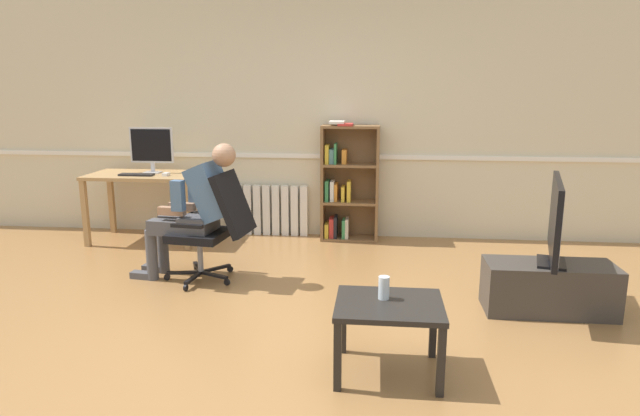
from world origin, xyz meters
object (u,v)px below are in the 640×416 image
object	(u,v)px
coffee_table	(389,313)
drinking_glass	(384,288)
imac_monitor	(152,147)
computer_mouse	(166,174)
person_seated	(195,208)
tv_screen	(555,220)
computer_desk	(145,183)
radiator	(267,210)
bookshelf	(346,185)
tv_stand	(549,288)
keyboard	(137,175)
office_chair	(215,223)

from	to	relation	value
coffee_table	drinking_glass	world-z (taller)	drinking_glass
imac_monitor	computer_mouse	bearing A→B (deg)	-41.29
person_seated	coffee_table	world-z (taller)	person_seated
computer_mouse	coffee_table	xyz separation A→B (m)	(2.34, -2.57, -0.39)
tv_screen	coffee_table	world-z (taller)	tv_screen
person_seated	imac_monitor	bearing A→B (deg)	-137.58
computer_desk	coffee_table	size ratio (longest dim) A/B	1.89
radiator	drinking_glass	size ratio (longest dim) A/B	6.90
bookshelf	tv_stand	bearing A→B (deg)	-49.16
keyboard	person_seated	distance (m)	1.45
computer_desk	office_chair	distance (m)	1.67
computer_desk	tv_stand	size ratio (longest dim) A/B	1.25
bookshelf	person_seated	bearing A→B (deg)	-129.74
radiator	person_seated	size ratio (longest dim) A/B	0.78
computer_desk	drinking_glass	xyz separation A→B (m)	(2.60, -2.63, -0.13)
computer_mouse	office_chair	size ratio (longest dim) A/B	0.10
computer_desk	office_chair	bearing A→B (deg)	-46.77
computer_desk	keyboard	world-z (taller)	keyboard
computer_mouse	drinking_glass	distance (m)	3.42
computer_desk	bookshelf	bearing A→B (deg)	7.54
person_seated	bookshelf	bearing A→B (deg)	147.50
computer_desk	radiator	xyz separation A→B (m)	(1.28, 0.39, -0.36)
computer_mouse	radiator	size ratio (longest dim) A/B	0.10
keyboard	bookshelf	bearing A→B (deg)	10.96
coffee_table	keyboard	bearing A→B (deg)	136.21
keyboard	drinking_glass	world-z (taller)	keyboard
office_chair	drinking_glass	distance (m)	2.03
person_seated	drinking_glass	bearing A→B (deg)	55.88
tv_stand	tv_screen	bearing A→B (deg)	-14.54
keyboard	radiator	xyz separation A→B (m)	(1.30, 0.53, -0.48)
tv_stand	drinking_glass	world-z (taller)	drinking_glass
tv_stand	radiator	bearing A→B (deg)	141.99
radiator	drinking_glass	distance (m)	3.31
computer_desk	keyboard	bearing A→B (deg)	-100.59
tv_screen	bookshelf	bearing A→B (deg)	55.40
tv_screen	coffee_table	bearing A→B (deg)	145.28
coffee_table	computer_desk	bearing A→B (deg)	134.39
radiator	computer_mouse	bearing A→B (deg)	-152.54
office_chair	coffee_table	world-z (taller)	office_chair
radiator	tv_stand	size ratio (longest dim) A/B	1.00
imac_monitor	tv_screen	size ratio (longest dim) A/B	0.53
drinking_glass	radiator	bearing A→B (deg)	113.65
computer_mouse	computer_desk	bearing A→B (deg)	157.78
bookshelf	coffee_table	distance (m)	3.02
imac_monitor	radiator	xyz separation A→B (m)	(1.21, 0.31, -0.75)
bookshelf	person_seated	xyz separation A→B (m)	(-1.23, -1.48, 0.04)
person_seated	tv_stand	bearing A→B (deg)	88.68
bookshelf	tv_stand	xyz separation A→B (m)	(1.66, -1.92, -0.42)
computer_desk	drinking_glass	size ratio (longest dim) A/B	8.59
coffee_table	computer_mouse	bearing A→B (deg)	132.31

